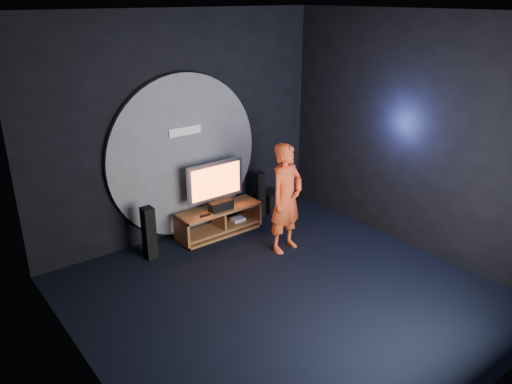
% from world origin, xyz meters
% --- Properties ---
extents(floor, '(5.00, 5.00, 0.00)m').
position_xyz_m(floor, '(0.00, 0.00, 0.00)').
color(floor, black).
rests_on(floor, ground).
extents(back_wall, '(5.00, 0.04, 3.50)m').
position_xyz_m(back_wall, '(0.00, 2.50, 1.75)').
color(back_wall, black).
rests_on(back_wall, ground).
extents(front_wall, '(5.00, 0.04, 3.50)m').
position_xyz_m(front_wall, '(0.00, -2.50, 1.75)').
color(front_wall, black).
rests_on(front_wall, ground).
extents(left_wall, '(0.04, 5.00, 3.50)m').
position_xyz_m(left_wall, '(-2.50, 0.00, 1.75)').
color(left_wall, black).
rests_on(left_wall, ground).
extents(right_wall, '(0.04, 5.00, 3.50)m').
position_xyz_m(right_wall, '(2.50, 0.00, 1.75)').
color(right_wall, black).
rests_on(right_wall, ground).
extents(ceiling, '(5.00, 5.00, 0.01)m').
position_xyz_m(ceiling, '(0.00, 0.00, 3.50)').
color(ceiling, black).
rests_on(ceiling, back_wall).
extents(wall_disc_panel, '(2.60, 0.11, 2.60)m').
position_xyz_m(wall_disc_panel, '(0.00, 2.44, 1.30)').
color(wall_disc_panel, '#515156').
rests_on(wall_disc_panel, ground).
extents(media_console, '(1.43, 0.45, 0.45)m').
position_xyz_m(media_console, '(0.36, 2.05, 0.19)').
color(media_console, '#96512E').
rests_on(media_console, ground).
extents(tv, '(1.01, 0.22, 0.76)m').
position_xyz_m(tv, '(0.35, 2.12, 0.87)').
color(tv, '#A6A7AD').
rests_on(tv, media_console).
extents(center_speaker, '(0.40, 0.15, 0.15)m').
position_xyz_m(center_speaker, '(0.35, 1.97, 0.53)').
color(center_speaker, black).
rests_on(center_speaker, media_console).
extents(remote, '(0.18, 0.05, 0.02)m').
position_xyz_m(remote, '(0.02, 1.93, 0.46)').
color(remote, black).
rests_on(remote, media_console).
extents(tower_speaker_left, '(0.16, 0.18, 0.81)m').
position_xyz_m(tower_speaker_left, '(-0.91, 2.00, 0.41)').
color(tower_speaker_left, black).
rests_on(tower_speaker_left, ground).
extents(tower_speaker_right, '(0.16, 0.18, 0.81)m').
position_xyz_m(tower_speaker_right, '(1.30, 2.21, 0.41)').
color(tower_speaker_right, black).
rests_on(tower_speaker_right, ground).
extents(subwoofer, '(0.33, 0.33, 0.36)m').
position_xyz_m(subwoofer, '(1.63, 2.25, 0.18)').
color(subwoofer, black).
rests_on(subwoofer, ground).
extents(player, '(0.67, 0.49, 1.69)m').
position_xyz_m(player, '(0.86, 0.98, 0.84)').
color(player, '#E0461E').
rests_on(player, ground).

